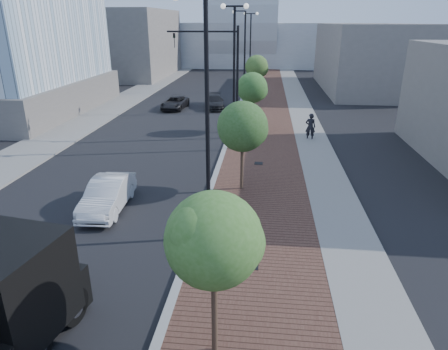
# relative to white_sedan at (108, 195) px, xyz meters

# --- Properties ---
(sidewalk) EXTENTS (7.00, 140.00, 0.12)m
(sidewalk) POSITION_rel_white_sedan_xyz_m (7.96, 27.84, -0.67)
(sidewalk) COLOR #4C2D23
(sidewalk) RESTS_ON ground
(concrete_strip) EXTENTS (2.40, 140.00, 0.13)m
(concrete_strip) POSITION_rel_white_sedan_xyz_m (10.66, 27.84, -0.66)
(concrete_strip) COLOR slate
(concrete_strip) RESTS_ON ground
(curb) EXTENTS (0.30, 140.00, 0.14)m
(curb) POSITION_rel_white_sedan_xyz_m (4.46, 27.84, -0.66)
(curb) COLOR gray
(curb) RESTS_ON ground
(west_sidewalk) EXTENTS (4.00, 140.00, 0.12)m
(west_sidewalk) POSITION_rel_white_sedan_xyz_m (-8.54, 27.84, -0.67)
(west_sidewalk) COLOR slate
(west_sidewalk) RESTS_ON ground
(white_sedan) EXTENTS (1.76, 4.50, 1.46)m
(white_sedan) POSITION_rel_white_sedan_xyz_m (0.00, 0.00, 0.00)
(white_sedan) COLOR silver
(white_sedan) RESTS_ON ground
(dark_car_mid) EXTENTS (2.39, 4.57, 1.23)m
(dark_car_mid) POSITION_rel_white_sedan_xyz_m (-1.94, 22.88, -0.12)
(dark_car_mid) COLOR black
(dark_car_mid) RESTS_ON ground
(dark_car_far) EXTENTS (2.53, 4.70, 1.29)m
(dark_car_far) POSITION_rel_white_sedan_xyz_m (1.99, 23.64, -0.08)
(dark_car_far) COLOR black
(dark_car_far) RESTS_ON ground
(pedestrian) EXTENTS (0.78, 0.55, 2.02)m
(pedestrian) POSITION_rel_white_sedan_xyz_m (10.49, 12.80, 0.28)
(pedestrian) COLOR black
(pedestrian) RESTS_ON ground
(streetlight_1) EXTENTS (1.44, 0.56, 9.21)m
(streetlight_1) POSITION_rel_white_sedan_xyz_m (4.95, -2.16, 3.61)
(streetlight_1) COLOR black
(streetlight_1) RESTS_ON ground
(streetlight_2) EXTENTS (1.72, 0.56, 9.28)m
(streetlight_2) POSITION_rel_white_sedan_xyz_m (5.06, 9.84, 4.09)
(streetlight_2) COLOR black
(streetlight_2) RESTS_ON ground
(streetlight_3) EXTENTS (1.44, 0.56, 9.21)m
(streetlight_3) POSITION_rel_white_sedan_xyz_m (4.95, 21.84, 3.61)
(streetlight_3) COLOR black
(streetlight_3) RESTS_ON ground
(streetlight_4) EXTENTS (1.72, 0.56, 9.28)m
(streetlight_4) POSITION_rel_white_sedan_xyz_m (5.06, 33.84, 4.09)
(streetlight_4) COLOR black
(streetlight_4) RESTS_ON ground
(traffic_mast) EXTENTS (5.09, 0.20, 8.00)m
(traffic_mast) POSITION_rel_white_sedan_xyz_m (4.16, 12.84, 4.25)
(traffic_mast) COLOR black
(traffic_mast) RESTS_ON ground
(tree_0) EXTENTS (2.39, 2.35, 4.65)m
(tree_0) POSITION_rel_white_sedan_xyz_m (6.11, -8.14, 2.73)
(tree_0) COLOR #382619
(tree_0) RESTS_ON ground
(tree_1) EXTENTS (2.54, 2.51, 4.68)m
(tree_1) POSITION_rel_white_sedan_xyz_m (6.11, 2.86, 2.69)
(tree_1) COLOR #382619
(tree_1) RESTS_ON ground
(tree_2) EXTENTS (2.41, 2.36, 4.66)m
(tree_2) POSITION_rel_white_sedan_xyz_m (6.11, 14.86, 2.73)
(tree_2) COLOR #382619
(tree_2) RESTS_ON ground
(tree_3) EXTENTS (2.44, 2.40, 5.03)m
(tree_3) POSITION_rel_white_sedan_xyz_m (6.11, 26.86, 3.09)
(tree_3) COLOR #382619
(tree_3) RESTS_ON ground
(convention_center) EXTENTS (50.00, 30.00, 50.00)m
(convention_center) POSITION_rel_white_sedan_xyz_m (2.46, 72.84, 5.27)
(convention_center) COLOR #A3A8AD
(convention_center) RESTS_ON ground
(commercial_block_nw) EXTENTS (14.00, 20.00, 10.00)m
(commercial_block_nw) POSITION_rel_white_sedan_xyz_m (-15.54, 47.84, 4.27)
(commercial_block_nw) COLOR slate
(commercial_block_nw) RESTS_ON ground
(commercial_block_ne) EXTENTS (12.00, 22.00, 8.00)m
(commercial_block_ne) POSITION_rel_white_sedan_xyz_m (20.46, 37.84, 3.27)
(commercial_block_ne) COLOR slate
(commercial_block_ne) RESTS_ON ground
(utility_cover_1) EXTENTS (0.50, 0.50, 0.02)m
(utility_cover_1) POSITION_rel_white_sedan_xyz_m (6.86, -4.16, -0.60)
(utility_cover_1) COLOR black
(utility_cover_1) RESTS_ON sidewalk
(utility_cover_2) EXTENTS (0.50, 0.50, 0.02)m
(utility_cover_2) POSITION_rel_white_sedan_xyz_m (6.86, 6.84, -0.60)
(utility_cover_2) COLOR black
(utility_cover_2) RESTS_ON sidewalk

